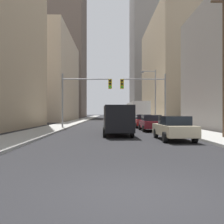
% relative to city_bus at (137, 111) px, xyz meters
% --- Properties ---
extents(ground_plane, '(400.00, 400.00, 0.00)m').
position_rel_city_bus_xyz_m(ground_plane, '(-4.10, -35.51, -1.93)').
color(ground_plane, black).
extents(sidewalk_left, '(3.15, 160.00, 0.15)m').
position_rel_city_bus_xyz_m(sidewalk_left, '(-10.70, 14.49, -1.85)').
color(sidewalk_left, '#9E9E99').
rests_on(sidewalk_left, ground).
extents(sidewalk_right, '(3.15, 160.00, 0.15)m').
position_rel_city_bus_xyz_m(sidewalk_right, '(2.50, 14.49, -1.85)').
color(sidewalk_right, '#9E9E99').
rests_on(sidewalk_right, ground).
extents(city_bus, '(2.67, 11.51, 3.40)m').
position_rel_city_bus_xyz_m(city_bus, '(0.00, 0.00, 0.00)').
color(city_bus, silver).
rests_on(city_bus, ground).
extents(cargo_van_black, '(2.18, 5.28, 2.26)m').
position_rel_city_bus_xyz_m(cargo_van_black, '(-4.03, -21.73, -0.64)').
color(cargo_van_black, black).
rests_on(cargo_van_black, ground).
extents(sedan_beige, '(1.96, 4.26, 1.52)m').
position_rel_city_bus_xyz_m(sedan_beige, '(-0.63, -25.18, -1.16)').
color(sedan_beige, '#C6B793').
rests_on(sedan_beige, ground).
extents(sedan_maroon, '(1.95, 4.21, 1.52)m').
position_rel_city_bus_xyz_m(sedan_maroon, '(-0.71, -17.34, -1.16)').
color(sedan_maroon, maroon).
rests_on(sedan_maroon, ground).
extents(sedan_red, '(1.95, 4.21, 1.52)m').
position_rel_city_bus_xyz_m(sedan_red, '(-0.76, -12.30, -1.16)').
color(sedan_red, maroon).
rests_on(sedan_red, ground).
extents(traffic_signal_near_left, '(5.47, 0.44, 6.00)m').
position_rel_city_bus_xyz_m(traffic_signal_near_left, '(-7.32, -13.59, 2.19)').
color(traffic_signal_near_left, gray).
rests_on(traffic_signal_near_left, ground).
extents(traffic_signal_near_right, '(5.03, 0.44, 6.00)m').
position_rel_city_bus_xyz_m(traffic_signal_near_right, '(-0.67, -13.59, 2.17)').
color(traffic_signal_near_right, gray).
rests_on(traffic_signal_near_right, ground).
extents(street_lamp_right, '(2.15, 0.32, 7.50)m').
position_rel_city_bus_xyz_m(street_lamp_right, '(1.30, -7.38, 2.58)').
color(street_lamp_right, gray).
rests_on(street_lamp_right, ground).
extents(building_left_mid_office, '(19.84, 26.14, 18.78)m').
position_rel_city_bus_xyz_m(building_left_mid_office, '(-22.85, 15.59, 7.46)').
color(building_left_mid_office, '#B7A893').
rests_on(building_left_mid_office, ground).
extents(building_left_far_tower, '(24.75, 21.31, 55.63)m').
position_rel_city_bus_xyz_m(building_left_far_tower, '(-26.11, 53.55, 25.89)').
color(building_left_far_tower, '#66564C').
rests_on(building_left_far_tower, ground).
extents(building_right_mid_block, '(25.28, 28.39, 22.18)m').
position_rel_city_bus_xyz_m(building_right_mid_block, '(17.30, 14.02, 9.16)').
color(building_right_mid_block, tan).
rests_on(building_right_mid_block, ground).
extents(building_right_far_highrise, '(15.88, 20.33, 65.39)m').
position_rel_city_bus_xyz_m(building_right_far_highrise, '(12.44, 56.16, 30.77)').
color(building_right_far_highrise, gray).
rests_on(building_right_far_highrise, ground).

